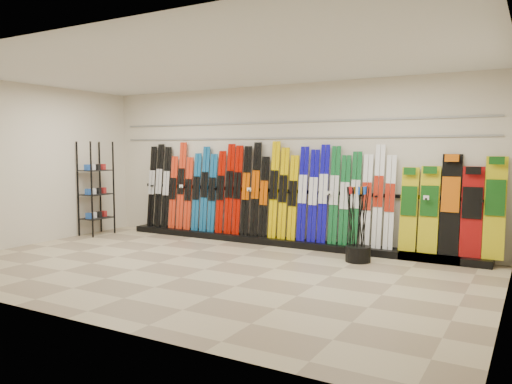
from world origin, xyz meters
The scene contains 13 objects.
floor centered at (0.00, 0.00, 0.00)m, with size 8.00×8.00×0.00m, color gray.
back_wall centered at (0.00, 2.50, 1.50)m, with size 8.00×8.00×0.00m, color beige.
left_wall centered at (-4.00, 0.00, 1.50)m, with size 5.00×5.00×0.00m, color beige.
right_wall centered at (4.00, 0.00, 1.50)m, with size 5.00×5.00×0.00m, color beige.
ceiling centered at (0.00, 0.00, 3.00)m, with size 8.00×8.00×0.00m, color silver.
ski_rack_base centered at (0.22, 2.28, 0.06)m, with size 8.00×0.40×0.12m, color black.
skis centered at (-0.46, 2.32, 0.96)m, with size 5.36×0.22×1.82m.
snowboards centered at (3.12, 2.35, 0.86)m, with size 1.57×0.25×1.60m.
accessory_rack centered at (-3.75, 1.39, 0.97)m, with size 0.40×0.60×1.95m, color black.
pole_bin centered at (1.83, 1.63, 0.12)m, with size 0.40×0.40×0.25m, color black.
ski_poles centered at (1.81, 1.65, 0.61)m, with size 0.33×0.30×1.18m.
slatwall_rail_0 centered at (0.00, 2.48, 2.00)m, with size 7.60×0.02×0.03m, color gray.
slatwall_rail_1 centered at (0.00, 2.48, 2.30)m, with size 7.60×0.02×0.03m, color gray.
Camera 1 is at (4.29, -5.99, 1.79)m, focal length 35.00 mm.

